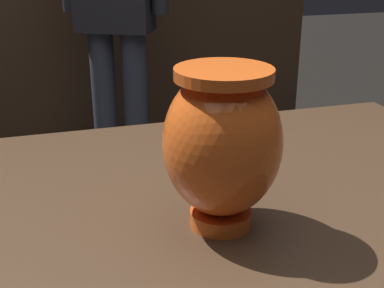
{
  "coord_description": "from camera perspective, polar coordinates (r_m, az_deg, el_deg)",
  "views": [
    {
      "loc": [
        -0.17,
        -0.71,
        1.17
      ],
      "look_at": [
        0.02,
        -0.06,
        0.9
      ],
      "focal_mm": 48.14,
      "sensor_mm": 36.0,
      "label": 1
    }
  ],
  "objects": [
    {
      "name": "back_display_shelf",
      "position": [
        2.99,
        -13.03,
        8.17
      ],
      "size": [
        2.6,
        0.4,
        0.99
      ],
      "color": "#422D1E",
      "rests_on": "ground_plane"
    },
    {
      "name": "vase_centerpiece",
      "position": [
        0.67,
        3.38,
        0.14
      ],
      "size": [
        0.16,
        0.16,
        0.22
      ],
      "color": "#E55B1E",
      "rests_on": "display_plinth"
    }
  ]
}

